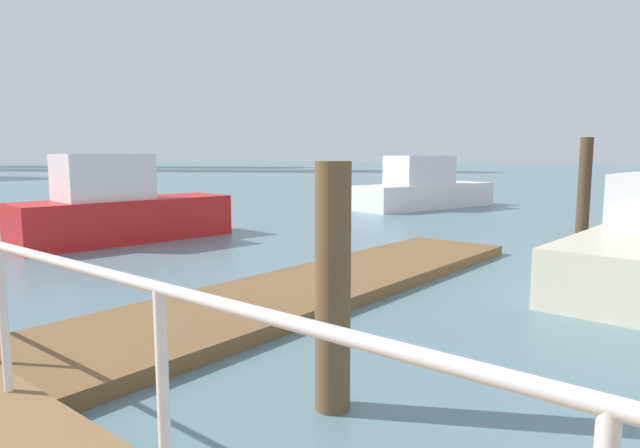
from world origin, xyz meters
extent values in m
cube|color=brown|center=(1.51, 8.61, 0.09)|extent=(10.01, 2.00, 0.18)
cylinder|color=white|center=(-3.15, 5.63, 0.93)|extent=(0.06, 0.06, 1.05)
cylinder|color=white|center=(-3.15, 7.53, 0.93)|extent=(0.06, 0.06, 1.05)
cylinder|color=#473826|center=(9.88, 6.87, 1.26)|extent=(0.30, 0.30, 2.52)
cylinder|color=brown|center=(-1.25, 6.08, 1.01)|extent=(0.29, 0.29, 2.02)
cube|color=red|center=(2.53, 15.46, 0.51)|extent=(5.23, 2.18, 1.03)
cube|color=white|center=(2.04, 15.51, 1.57)|extent=(2.15, 1.52, 1.08)
cube|color=white|center=(14.80, 13.84, 0.48)|extent=(6.63, 3.24, 0.96)
cube|color=white|center=(14.40, 13.94, 1.52)|extent=(2.95, 2.02, 1.12)
camera|label=1|loc=(-4.57, 3.50, 2.06)|focal=30.21mm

